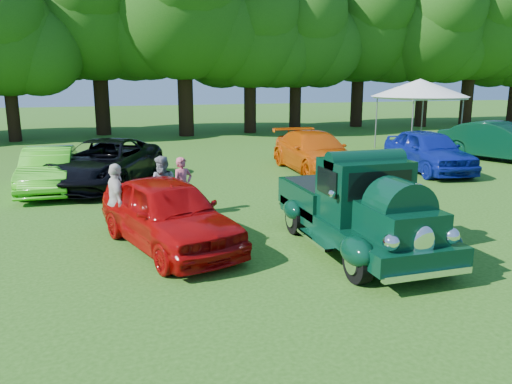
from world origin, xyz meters
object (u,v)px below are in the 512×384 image
object	(u,v)px
back_car_lime	(49,170)
canopy_tent	(420,88)
spectator_pink	(183,186)
spectator_grey	(164,188)
back_car_black	(104,163)
hero_pickup	(358,210)
red_convertible	(168,213)
back_car_green	(500,141)
spectator_white	(117,201)
back_car_blue	(428,151)
back_car_orange	(315,152)

from	to	relation	value
back_car_lime	canopy_tent	xyz separation A→B (m)	(17.17, 4.65, 2.42)
spectator_pink	spectator_grey	world-z (taller)	spectator_grey
back_car_black	canopy_tent	distance (m)	16.18
hero_pickup	spectator_grey	bearing A→B (deg)	136.14
back_car_lime	red_convertible	bearing A→B (deg)	-63.70
back_car_green	spectator_white	xyz separation A→B (m)	(-16.84, -6.38, 0.01)
back_car_blue	spectator_pink	world-z (taller)	back_car_blue
canopy_tent	spectator_white	bearing A→B (deg)	-145.84
red_convertible	hero_pickup	bearing A→B (deg)	-35.91
back_car_orange	spectator_white	world-z (taller)	spectator_white
red_convertible	back_car_orange	bearing A→B (deg)	30.25
spectator_white	canopy_tent	size ratio (longest dim) A/B	0.34
hero_pickup	back_car_green	world-z (taller)	hero_pickup
back_car_black	back_car_lime	bearing A→B (deg)	-144.79
hero_pickup	back_car_blue	world-z (taller)	hero_pickup
red_convertible	canopy_tent	size ratio (longest dim) A/B	0.89
hero_pickup	back_car_green	distance (m)	14.76
back_car_lime	back_car_green	bearing A→B (deg)	4.33
back_car_black	canopy_tent	world-z (taller)	canopy_tent
spectator_white	spectator_grey	bearing A→B (deg)	-53.57
red_convertible	spectator_white	world-z (taller)	spectator_white
back_car_orange	red_convertible	bearing A→B (deg)	-131.07
back_car_orange	back_car_green	world-z (taller)	back_car_green
hero_pickup	back_car_orange	bearing A→B (deg)	71.95
hero_pickup	back_car_orange	distance (m)	9.20
canopy_tent	back_car_black	bearing A→B (deg)	-164.42
spectator_grey	canopy_tent	world-z (taller)	canopy_tent
back_car_lime	back_car_green	distance (m)	18.83
back_car_lime	spectator_grey	xyz separation A→B (m)	(3.20, -4.45, 0.13)
hero_pickup	back_car_green	size ratio (longest dim) A/B	0.98
spectator_pink	spectator_white	distance (m)	2.38
back_car_green	canopy_tent	world-z (taller)	canopy_tent
back_car_lime	back_car_blue	xyz separation A→B (m)	(14.07, -0.63, 0.12)
hero_pickup	spectator_white	bearing A→B (deg)	154.50
red_convertible	spectator_white	xyz separation A→B (m)	(-1.05, 1.06, 0.10)
back_car_lime	back_car_black	world-z (taller)	back_car_black
back_car_lime	back_car_green	xyz separation A→B (m)	(18.82, 0.71, 0.15)
spectator_grey	back_car_black	bearing A→B (deg)	143.05
red_convertible	back_car_black	bearing A→B (deg)	82.62
back_car_lime	canopy_tent	bearing A→B (deg)	17.29
back_car_orange	spectator_pink	bearing A→B (deg)	-140.22
red_convertible	back_car_black	distance (m)	7.19
canopy_tent	back_car_blue	bearing A→B (deg)	-120.44
red_convertible	back_car_orange	xyz separation A→B (m)	(6.76, 7.44, 0.01)
back_car_black	back_car_blue	xyz separation A→B (m)	(12.32, -0.98, 0.04)
back_car_blue	spectator_grey	bearing A→B (deg)	-153.75
back_car_orange	spectator_pink	world-z (taller)	spectator_pink
spectator_grey	spectator_white	bearing A→B (deg)	-99.01
hero_pickup	back_car_black	bearing A→B (deg)	121.69
back_car_green	canopy_tent	bearing A→B (deg)	90.24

